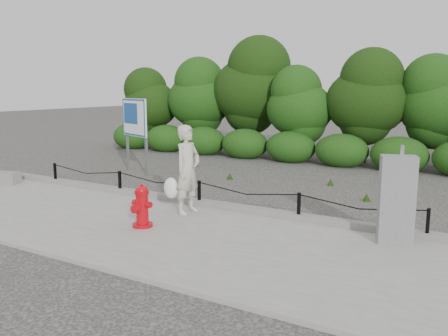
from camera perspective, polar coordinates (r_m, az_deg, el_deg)
name	(u,v)px	position (r m, az deg, el deg)	size (l,w,h in m)	color
ground	(199,209)	(11.25, -2.99, -4.92)	(90.00, 90.00, 0.00)	#2D2B28
sidewalk	(144,229)	(9.71, -9.63, -7.20)	(14.00, 4.00, 0.08)	gray
curb	(200,202)	(11.26, -2.85, -4.13)	(14.00, 0.22, 0.14)	slate
chain_barrier	(199,190)	(11.15, -3.01, -2.65)	(10.06, 0.06, 0.60)	black
treeline	(344,95)	(18.84, 14.20, 8.50)	(20.29, 3.72, 4.86)	black
fire_hydrant	(142,207)	(9.60, -9.86, -4.60)	(0.45, 0.46, 0.87)	#BC070F
pedestrian	(187,171)	(10.43, -4.51, -0.32)	(0.78, 0.74, 1.96)	beige
concrete_block	(3,177)	(15.21, -25.09, -1.03)	(1.04, 0.37, 0.33)	slate
utility_cabinet	(397,200)	(8.95, 20.06, -3.60)	(0.68, 0.54, 1.75)	gray
advertising_sign	(134,121)	(15.95, -10.72, 5.61)	(1.46, 0.62, 2.47)	slate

